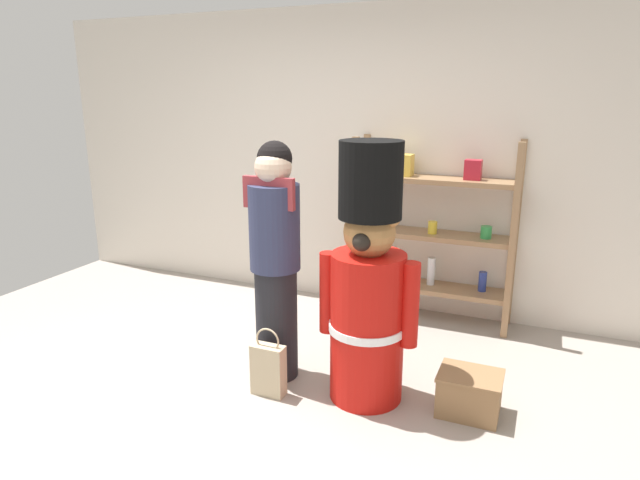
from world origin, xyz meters
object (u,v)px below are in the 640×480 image
teddy_bear_guard (368,289)px  merchandise_shelf (431,230)px  display_crate (469,393)px  person_shopper (275,257)px  shopping_bag (268,369)px

teddy_bear_guard → merchandise_shelf: bearing=86.3°
merchandise_shelf → display_crate: bearing=-68.0°
person_shopper → shopping_bag: (0.06, -0.25, -0.67)m
teddy_bear_guard → person_shopper: bearing=177.6°
person_shopper → shopping_bag: size_ratio=3.48×
shopping_bag → display_crate: shopping_bag is taller
teddy_bear_guard → person_shopper: size_ratio=1.02×
teddy_bear_guard → person_shopper: teddy_bear_guard is taller
person_shopper → display_crate: bearing=1.5°
teddy_bear_guard → display_crate: teddy_bear_guard is taller
display_crate → person_shopper: bearing=-178.5°
shopping_bag → merchandise_shelf: bearing=67.6°
teddy_bear_guard → shopping_bag: size_ratio=3.54×
display_crate → merchandise_shelf: bearing=112.0°
teddy_bear_guard → shopping_bag: teddy_bear_guard is taller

